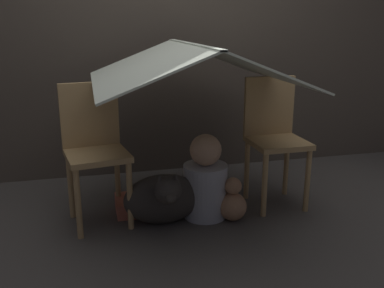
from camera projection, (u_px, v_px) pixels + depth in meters
ground_plane at (196, 220)px, 2.78m from camera, size 8.80×8.80×0.00m
wall_back at (164, 20)px, 3.40m from camera, size 7.00×0.05×2.50m
chair_left at (95, 146)px, 2.67m from camera, size 0.42×0.42×0.88m
chair_right at (274, 134)px, 2.94m from camera, size 0.37×0.37×0.88m
sheet_canopy at (192, 63)px, 2.61m from camera, size 1.20×1.26×0.24m
person_front at (205, 182)px, 2.78m from camera, size 0.29×0.29×0.56m
dog at (164, 198)px, 2.67m from camera, size 0.50×0.40×0.40m
floor_cushion at (140, 204)px, 2.90m from camera, size 0.32×0.26×0.10m
plush_toy at (233, 203)px, 2.75m from camera, size 0.18×0.18×0.29m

